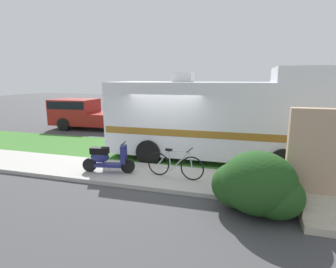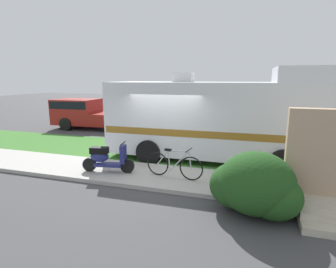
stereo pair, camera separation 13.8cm
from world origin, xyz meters
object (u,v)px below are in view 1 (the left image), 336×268
motorhome_rv (216,117)px  pickup_truck_near (88,113)px  scooter (106,158)px  bottle_green (324,188)px  bicycle (175,165)px

motorhome_rv → pickup_truck_near: bearing=152.4°
scooter → bottle_green: bearing=2.4°
scooter → pickup_truck_near: pickup_truck_near is taller
scooter → pickup_truck_near: (-5.18, 7.08, 0.38)m
bicycle → pickup_truck_near: bearing=136.8°
bottle_green → motorhome_rv: bearing=141.3°
bicycle → pickup_truck_near: pickup_truck_near is taller
scooter → bottle_green: 6.21m
scooter → bicycle: bearing=4.2°
bicycle → bottle_green: bicycle is taller
pickup_truck_near → bottle_green: size_ratio=22.03×
pickup_truck_near → bottle_green: 13.28m
motorhome_rv → bicycle: 2.97m
bicycle → bottle_green: (4.01, 0.10, -0.29)m
scooter → pickup_truck_near: 8.78m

